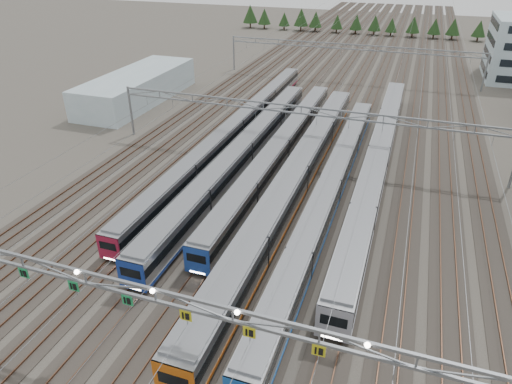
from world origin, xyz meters
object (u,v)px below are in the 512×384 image
(west_shed, at_px, (138,87))
(train_c, at_px, (280,149))
(gantry_mid, at_px, (301,116))
(gantry_near, at_px, (154,299))
(train_e, at_px, (330,190))
(gantry_far, at_px, (351,51))
(train_a, at_px, (236,128))
(train_f, at_px, (378,158))
(train_d, at_px, (296,178))
(train_b, at_px, (243,153))

(west_shed, bearing_deg, train_c, -27.85)
(gantry_mid, bearing_deg, gantry_near, -90.07)
(train_e, height_order, gantry_near, gantry_near)
(train_e, bearing_deg, gantry_mid, 119.47)
(gantry_far, bearing_deg, gantry_near, -90.03)
(train_c, height_order, gantry_near, gantry_near)
(train_a, distance_m, train_f, 22.96)
(train_d, bearing_deg, train_e, -15.94)
(gantry_near, distance_m, gantry_far, 85.12)
(train_f, distance_m, gantry_far, 47.63)
(train_c, xyz_separation_m, train_d, (4.50, -8.28, 0.29))
(gantry_mid, bearing_deg, gantry_far, 90.00)
(train_d, height_order, gantry_near, gantry_near)
(train_a, height_order, train_c, train_c)
(gantry_near, height_order, gantry_far, gantry_near)
(train_d, relative_size, west_shed, 2.13)
(train_a, xyz_separation_m, train_b, (4.50, -8.86, 0.18))
(train_c, relative_size, west_shed, 1.83)
(train_c, distance_m, train_e, 13.14)
(train_f, relative_size, gantry_far, 1.16)
(train_a, relative_size, train_d, 1.07)
(train_f, bearing_deg, train_a, 168.55)
(train_a, xyz_separation_m, train_d, (13.50, -14.14, 0.38))
(gantry_near, xyz_separation_m, west_shed, (-36.81, 56.03, -4.36))
(gantry_far, bearing_deg, train_f, -76.28)
(train_d, distance_m, gantry_far, 55.86)
(train_e, bearing_deg, gantry_far, 96.76)
(train_b, bearing_deg, gantry_mid, 38.58)
(train_c, bearing_deg, train_f, 5.48)
(train_a, relative_size, train_b, 1.21)
(train_a, bearing_deg, train_d, -46.32)
(train_f, height_order, gantry_far, gantry_far)
(train_a, xyz_separation_m, gantry_far, (11.25, 41.53, 4.50))
(train_a, bearing_deg, gantry_mid, -17.16)
(gantry_mid, xyz_separation_m, west_shed, (-36.86, 15.91, -3.66))
(train_b, distance_m, gantry_mid, 9.65)
(train_c, relative_size, gantry_far, 0.97)
(gantry_mid, bearing_deg, west_shed, 156.65)
(train_b, distance_m, train_f, 18.51)
(train_f, xyz_separation_m, gantry_near, (-11.30, -39.04, 4.95))
(train_b, bearing_deg, train_a, 116.93)
(train_b, distance_m, train_d, 10.44)
(train_c, bearing_deg, train_d, -61.48)
(train_d, bearing_deg, train_f, 46.78)
(train_e, xyz_separation_m, gantry_mid, (-6.75, 11.95, 4.42))
(train_a, relative_size, west_shed, 2.28)
(train_e, height_order, gantry_mid, gantry_mid)
(train_b, bearing_deg, gantry_near, -79.08)
(gantry_far, bearing_deg, train_d, -87.69)
(train_c, xyz_separation_m, train_e, (9.00, -9.57, -0.02))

